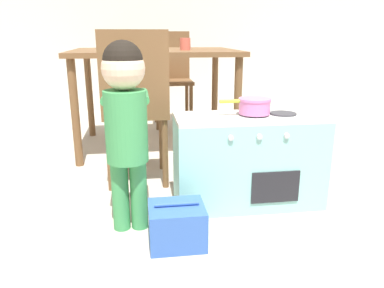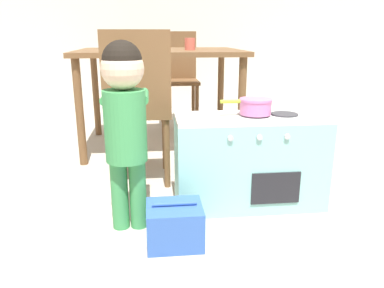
# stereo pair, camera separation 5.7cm
# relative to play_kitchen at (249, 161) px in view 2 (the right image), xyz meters

# --- Properties ---
(play_kitchen) EXTENTS (0.78, 0.33, 0.50)m
(play_kitchen) POSITION_rel_play_kitchen_xyz_m (0.00, 0.00, 0.00)
(play_kitchen) COLOR #8CD1CC
(play_kitchen) RESTS_ON ground_plane
(toy_pot) EXTENTS (0.27, 0.17, 0.08)m
(toy_pot) POSITION_rel_play_kitchen_xyz_m (0.02, 0.00, 0.30)
(toy_pot) COLOR pink
(toy_pot) RESTS_ON play_kitchen
(child_figure) EXTENTS (0.21, 0.35, 0.87)m
(child_figure) POSITION_rel_play_kitchen_xyz_m (-0.63, -0.18, 0.32)
(child_figure) COLOR #3D9351
(child_figure) RESTS_ON ground_plane
(toy_basket) EXTENTS (0.24, 0.21, 0.20)m
(toy_basket) POSITION_rel_play_kitchen_xyz_m (-0.42, -0.36, -0.16)
(toy_basket) COLOR #335BB2
(toy_basket) RESTS_ON ground_plane
(dining_table) EXTENTS (1.26, 0.94, 0.78)m
(dining_table) POSITION_rel_play_kitchen_xyz_m (-0.43, 1.17, 0.44)
(dining_table) COLOR brown
(dining_table) RESTS_ON ground_plane
(dining_chair_near) EXTENTS (0.38, 0.38, 0.92)m
(dining_chair_near) POSITION_rel_play_kitchen_xyz_m (-0.59, 0.37, 0.24)
(dining_chair_near) COLOR brown
(dining_chair_near) RESTS_ON ground_plane
(dining_chair_far) EXTENTS (0.38, 0.38, 0.92)m
(dining_chair_far) POSITION_rel_play_kitchen_xyz_m (-0.23, 1.94, 0.24)
(dining_chair_far) COLOR brown
(dining_chair_far) RESTS_ON ground_plane
(cup_on_table) EXTENTS (0.08, 0.08, 0.09)m
(cup_on_table) POSITION_rel_play_kitchen_xyz_m (-0.21, 1.06, 0.58)
(cup_on_table) COLOR #D15B4C
(cup_on_table) RESTS_ON dining_table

